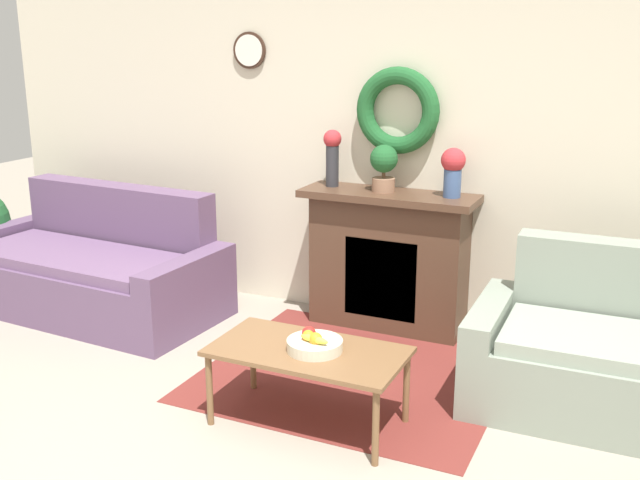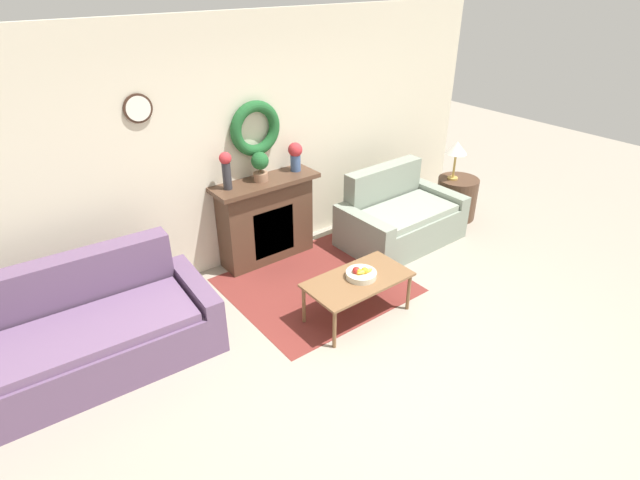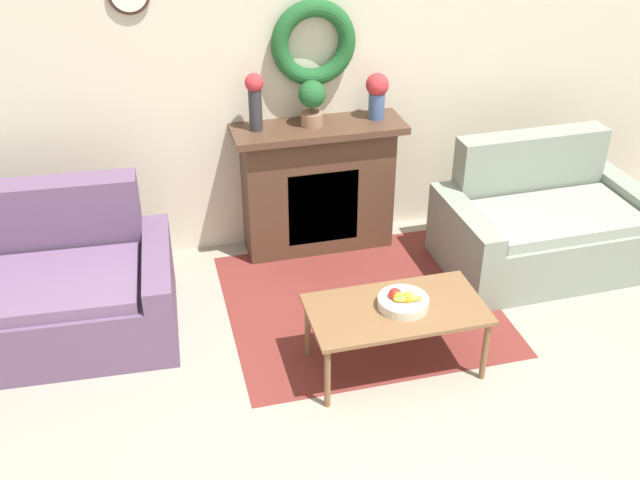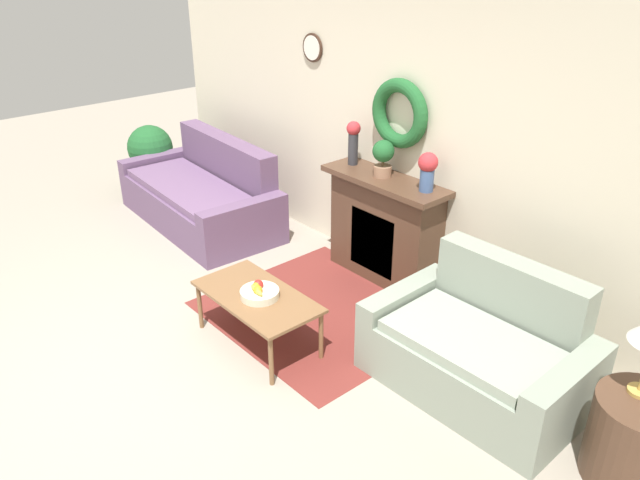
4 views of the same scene
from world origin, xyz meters
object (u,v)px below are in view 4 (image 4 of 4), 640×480
(fireplace, at_px, (384,228))
(side_table_by_loveseat, at_px, (636,440))
(couch_left, at_px, (203,196))
(vase_on_mantel_left, at_px, (353,139))
(loveseat_right, at_px, (480,350))
(potted_plant_floor_by_couch, at_px, (151,151))
(coffee_table, at_px, (257,299))
(potted_plant_on_mantel, at_px, (383,156))
(vase_on_mantel_right, at_px, (428,169))
(fruit_bowl, at_px, (259,292))

(fireplace, xyz_separation_m, side_table_by_loveseat, (2.64, -0.65, -0.22))
(couch_left, height_order, vase_on_mantel_left, vase_on_mantel_left)
(fireplace, relative_size, vase_on_mantel_left, 3.04)
(loveseat_right, distance_m, potted_plant_floor_by_couch, 4.97)
(coffee_table, distance_m, side_table_by_loveseat, 2.69)
(vase_on_mantel_left, xyz_separation_m, potted_plant_floor_by_couch, (-2.98, -0.56, -0.73))
(vase_on_mantel_left, height_order, potted_plant_on_mantel, vase_on_mantel_left)
(loveseat_right, height_order, vase_on_mantel_left, vase_on_mantel_left)
(side_table_by_loveseat, height_order, vase_on_mantel_right, vase_on_mantel_right)
(coffee_table, bearing_deg, potted_plant_floor_by_couch, 164.96)
(potted_plant_on_mantel, relative_size, potted_plant_floor_by_couch, 0.40)
(vase_on_mantel_left, distance_m, potted_plant_floor_by_couch, 3.12)
(fireplace, distance_m, vase_on_mantel_left, 0.85)
(side_table_by_loveseat, distance_m, potted_plant_floor_by_couch, 6.07)
(vase_on_mantel_left, height_order, vase_on_mantel_right, vase_on_mantel_left)
(vase_on_mantel_right, distance_m, potted_plant_on_mantel, 0.48)
(fruit_bowl, distance_m, vase_on_mantel_right, 1.70)
(couch_left, distance_m, potted_plant_on_mantel, 2.37)
(side_table_by_loveseat, xyz_separation_m, potted_plant_floor_by_couch, (-6.06, 0.09, 0.22))
(coffee_table, height_order, vase_on_mantel_left, vase_on_mantel_left)
(fruit_bowl, xyz_separation_m, potted_plant_floor_by_couch, (-3.55, 0.95, 0.03))
(loveseat_right, bearing_deg, potted_plant_floor_by_couch, 178.10)
(couch_left, bearing_deg, fireplace, 18.70)
(vase_on_mantel_left, bearing_deg, potted_plant_on_mantel, -2.89)
(fruit_bowl, height_order, side_table_by_loveseat, side_table_by_loveseat)
(vase_on_mantel_left, xyz_separation_m, potted_plant_on_mantel, (0.40, -0.02, -0.05))
(coffee_table, bearing_deg, fruit_bowl, -2.00)
(loveseat_right, distance_m, side_table_by_loveseat, 1.10)
(vase_on_mantel_right, bearing_deg, side_table_by_loveseat, -16.53)
(side_table_by_loveseat, xyz_separation_m, vase_on_mantel_left, (-3.08, 0.65, 0.95))
(side_table_by_loveseat, bearing_deg, coffee_table, -161.46)
(potted_plant_on_mantel, bearing_deg, fireplace, 17.81)
(loveseat_right, height_order, coffee_table, loveseat_right)
(loveseat_right, bearing_deg, fruit_bowl, -149.48)
(potted_plant_floor_by_couch, bearing_deg, side_table_by_loveseat, -0.85)
(potted_plant_on_mantel, height_order, potted_plant_floor_by_couch, potted_plant_on_mantel)
(coffee_table, distance_m, vase_on_mantel_left, 1.80)
(side_table_by_loveseat, bearing_deg, potted_plant_on_mantel, 166.71)
(side_table_by_loveseat, bearing_deg, fruit_bowl, -161.19)
(side_table_by_loveseat, bearing_deg, potted_plant_floor_by_couch, 179.15)
(fruit_bowl, relative_size, side_table_by_loveseat, 0.53)
(fruit_bowl, bearing_deg, vase_on_mantel_left, 110.58)
(vase_on_mantel_left, distance_m, vase_on_mantel_right, 0.88)
(couch_left, relative_size, vase_on_mantel_right, 6.37)
(vase_on_mantel_right, bearing_deg, vase_on_mantel_left, -180.00)
(loveseat_right, bearing_deg, side_table_by_loveseat, -1.50)
(fireplace, distance_m, loveseat_right, 1.68)
(fireplace, distance_m, side_table_by_loveseat, 2.72)
(fireplace, bearing_deg, potted_plant_on_mantel, -162.19)
(couch_left, bearing_deg, potted_plant_on_mantel, 18.65)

